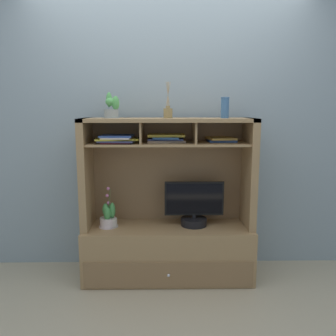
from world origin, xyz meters
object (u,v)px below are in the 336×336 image
object	(u,v)px
potted_succulent	(112,108)
magazine_stack_left	(221,139)
diffuser_bottle	(168,112)
magazine_stack_right	(166,138)
potted_orchid	(110,221)
media_console	(168,231)
potted_fern	(108,217)
magazine_stack_centre	(117,139)
tv_monitor	(194,208)
ceramic_vase	(225,108)

from	to	relation	value
potted_succulent	magazine_stack_left	bearing A→B (deg)	3.34
diffuser_bottle	magazine_stack_right	bearing A→B (deg)	112.64
magazine_stack_left	diffuser_bottle	bearing A→B (deg)	-172.44
potted_orchid	potted_succulent	xyz separation A→B (m)	(0.04, 0.03, 0.96)
media_console	potted_fern	xyz separation A→B (m)	(-0.52, -0.04, 0.14)
potted_orchid	magazine_stack_centre	bearing A→B (deg)	-13.74
media_console	diffuser_bottle	bearing A→B (deg)	-90.00
tv_monitor	diffuser_bottle	world-z (taller)	diffuser_bottle
potted_orchid	potted_succulent	size ratio (longest dim) A/B	1.67
potted_fern	potted_orchid	bearing A→B (deg)	27.33
diffuser_bottle	ceramic_vase	size ratio (longest dim) A/B	1.71
potted_orchid	media_console	bearing A→B (deg)	3.67
potted_orchid	magazine_stack_right	xyz separation A→B (m)	(0.49, 0.07, 0.71)
magazine_stack_right	potted_succulent	xyz separation A→B (m)	(-0.45, -0.03, 0.25)
potted_fern	magazine_stack_left	size ratio (longest dim) A/B	0.80
magazine_stack_right	potted_succulent	bearing A→B (deg)	-175.95
media_console	ceramic_vase	bearing A→B (deg)	-1.98
tv_monitor	magazine_stack_right	distance (m)	0.65
potted_orchid	potted_fern	bearing A→B (deg)	-152.67
potted_orchid	ceramic_vase	size ratio (longest dim) A/B	2.06
potted_fern	potted_succulent	xyz separation A→B (m)	(0.05, 0.04, 0.92)
potted_fern	magazine_stack_right	bearing A→B (deg)	8.36
potted_succulent	potted_orchid	bearing A→B (deg)	-136.15
magazine_stack_centre	ceramic_vase	size ratio (longest dim) A/B	2.13
magazine_stack_left	magazine_stack_centre	distance (m)	0.89
potted_orchid	potted_fern	xyz separation A→B (m)	(-0.02, -0.01, 0.04)
potted_succulent	ceramic_vase	xyz separation A→B (m)	(0.94, -0.02, 0.01)
media_console	tv_monitor	distance (m)	0.31
tv_monitor	ceramic_vase	world-z (taller)	ceramic_vase
magazine_stack_right	ceramic_vase	distance (m)	0.55
magazine_stack_centre	potted_succulent	bearing A→B (deg)	130.59
magazine_stack_centre	diffuser_bottle	distance (m)	0.48
magazine_stack_right	diffuser_bottle	world-z (taller)	diffuser_bottle
magazine_stack_left	potted_fern	bearing A→B (deg)	-174.39
media_console	potted_fern	world-z (taller)	media_console
magazine_stack_left	diffuser_bottle	xyz separation A→B (m)	(-0.46, -0.06, 0.23)
media_console	potted_succulent	size ratio (longest dim) A/B	6.82
tv_monitor	potted_succulent	distance (m)	1.10
potted_fern	ceramic_vase	xyz separation A→B (m)	(0.99, 0.02, 0.93)
potted_fern	diffuser_bottle	xyz separation A→B (m)	(0.52, 0.04, 0.89)
potted_fern	potted_succulent	distance (m)	0.93
magazine_stack_centre	diffuser_bottle	xyz separation A→B (m)	(0.42, 0.05, 0.22)
potted_orchid	magazine_stack_centre	size ratio (longest dim) A/B	0.97
magazine_stack_left	ceramic_vase	size ratio (longest dim) A/B	1.57
tv_monitor	magazine_stack_right	size ratio (longest dim) A/B	1.54
tv_monitor	ceramic_vase	xyz separation A→B (m)	(0.24, -0.01, 0.86)
potted_succulent	potted_fern	bearing A→B (deg)	-140.49
diffuser_bottle	media_console	bearing A→B (deg)	90.00
magazine_stack_centre	ceramic_vase	distance (m)	0.93
media_console	magazine_stack_left	world-z (taller)	media_console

